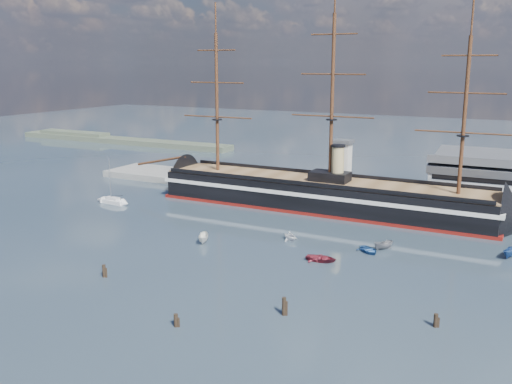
% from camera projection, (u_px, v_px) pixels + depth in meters
% --- Properties ---
extents(ground, '(600.00, 600.00, 0.00)m').
position_uv_depth(ground, '(283.00, 227.00, 134.61)').
color(ground, '#283641').
rests_on(ground, ground).
extents(quay, '(180.00, 18.00, 2.00)m').
position_uv_depth(quay, '(369.00, 200.00, 161.30)').
color(quay, slate).
rests_on(quay, ground).
extents(quay_tower, '(5.00, 5.00, 15.00)m').
position_uv_depth(quay_tower, '(343.00, 166.00, 159.67)').
color(quay_tower, silver).
rests_on(quay_tower, ground).
extents(shoreline, '(120.00, 10.00, 4.00)m').
position_uv_depth(shoreline, '(106.00, 139.00, 278.97)').
color(shoreline, '#3F4C38').
rests_on(shoreline, ground).
extents(warship, '(112.91, 16.64, 53.94)m').
position_uv_depth(warship, '(316.00, 194.00, 150.91)').
color(warship, black).
rests_on(warship, ground).
extents(sailboat, '(8.17, 3.12, 12.76)m').
position_uv_depth(sailboat, '(113.00, 201.00, 156.82)').
color(sailboat, silver).
rests_on(sailboat, ground).
extents(motorboat_a, '(6.50, 4.66, 2.45)m').
position_uv_depth(motorboat_a, '(204.00, 243.00, 122.76)').
color(motorboat_a, white).
rests_on(motorboat_a, ground).
extents(motorboat_b, '(1.84, 3.90, 1.77)m').
position_uv_depth(motorboat_b, '(321.00, 261.00, 111.35)').
color(motorboat_b, maroon).
rests_on(motorboat_b, ground).
extents(motorboat_c, '(5.78, 4.89, 2.24)m').
position_uv_depth(motorboat_c, '(383.00, 250.00, 118.33)').
color(motorboat_c, slate).
rests_on(motorboat_c, ground).
extents(motorboat_d, '(5.08, 6.78, 2.28)m').
position_uv_depth(motorboat_d, '(290.00, 240.00, 124.50)').
color(motorboat_d, white).
rests_on(motorboat_d, ground).
extents(motorboat_e, '(3.24, 3.36, 1.56)m').
position_uv_depth(motorboat_e, '(369.00, 252.00, 116.54)').
color(motorboat_e, '#244D89').
rests_on(motorboat_e, ground).
extents(motorboat_f, '(6.03, 3.22, 2.29)m').
position_uv_depth(motorboat_f, '(509.00, 258.00, 113.39)').
color(motorboat_f, navy).
rests_on(motorboat_f, ground).
extents(piling_near_left, '(0.64, 0.64, 3.08)m').
position_uv_depth(piling_near_left, '(104.00, 277.00, 103.10)').
color(piling_near_left, black).
rests_on(piling_near_left, ground).
extents(piling_near_mid, '(0.64, 0.64, 2.69)m').
position_uv_depth(piling_near_mid, '(176.00, 327.00, 83.82)').
color(piling_near_mid, black).
rests_on(piling_near_mid, ground).
extents(piling_near_right, '(0.64, 0.64, 3.60)m').
position_uv_depth(piling_near_right, '(284.00, 315.00, 87.64)').
color(piling_near_right, black).
rests_on(piling_near_right, ground).
extents(piling_far_right, '(0.64, 0.64, 2.78)m').
position_uv_depth(piling_far_right, '(435.00, 327.00, 83.69)').
color(piling_far_right, black).
rests_on(piling_far_right, ground).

